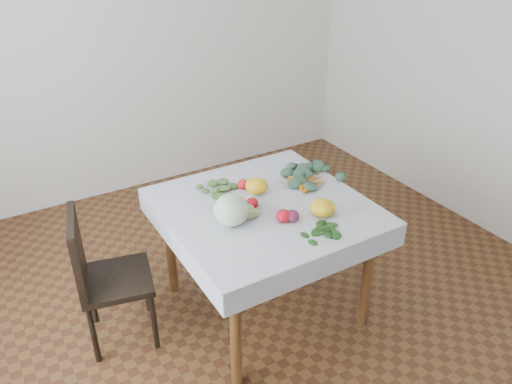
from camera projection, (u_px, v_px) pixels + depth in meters
ground at (264, 305)px, 3.24m from camera, size 4.00×4.00×0.00m
back_wall at (138, 35)px, 4.08m from camera, size 4.00×0.04×2.70m
table at (265, 220)px, 2.92m from camera, size 1.00×1.00×0.75m
tablecloth at (265, 205)px, 2.87m from camera, size 1.12×1.12×0.01m
chair at (100, 272)px, 2.76m from camera, size 0.46×0.46×0.85m
cabbage at (231, 210)px, 2.65m from camera, size 0.19×0.19×0.17m
tomato_a at (243, 184)px, 3.02m from camera, size 0.08×0.08×0.06m
tomato_b at (252, 203)px, 2.82m from camera, size 0.07×0.07×0.06m
tomato_c at (238, 203)px, 2.82m from camera, size 0.10×0.10×0.07m
tomato_d at (283, 216)px, 2.70m from camera, size 0.08×0.08×0.07m
heirloom_back at (257, 186)px, 2.97m from camera, size 0.17×0.17×0.09m
heirloom_front at (323, 208)px, 2.75m from camera, size 0.18×0.18×0.10m
onion_a at (236, 207)px, 2.79m from camera, size 0.10×0.10×0.07m
onion_b at (292, 216)px, 2.71m from camera, size 0.10×0.10×0.06m
tomatillo_cluster at (240, 214)px, 2.74m from camera, size 0.16×0.13×0.05m
carrot_bunch at (308, 180)px, 3.11m from camera, size 0.23×0.26×0.03m
kale_bunch at (310, 175)px, 3.15m from camera, size 0.36×0.33×0.05m
basil_bunch at (321, 231)px, 2.63m from camera, size 0.26×0.19×0.01m
dill_bunch at (220, 189)px, 3.01m from camera, size 0.24×0.23×0.03m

